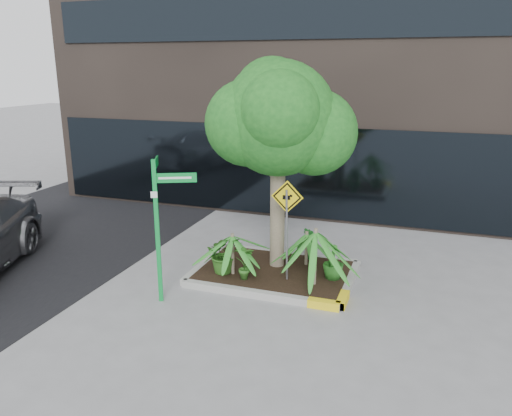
% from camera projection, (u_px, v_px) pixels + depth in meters
% --- Properties ---
extents(ground, '(80.00, 80.00, 0.00)m').
position_uv_depth(ground, '(261.00, 280.00, 10.44)').
color(ground, gray).
rests_on(ground, ground).
extents(asphalt_road, '(7.00, 80.00, 0.01)m').
position_uv_depth(asphalt_road, '(15.00, 245.00, 12.49)').
color(asphalt_road, black).
rests_on(asphalt_road, ground).
extents(planter, '(3.35, 2.36, 0.15)m').
position_uv_depth(planter, '(275.00, 272.00, 10.59)').
color(planter, '#9E9E99').
rests_on(planter, ground).
extents(tree, '(3.02, 2.68, 4.53)m').
position_uv_depth(tree, '(279.00, 118.00, 10.03)').
color(tree, gray).
rests_on(tree, ground).
extents(palm_front, '(1.31, 1.31, 1.45)m').
position_uv_depth(palm_front, '(316.00, 232.00, 9.62)').
color(palm_front, gray).
rests_on(palm_front, ground).
extents(palm_left, '(1.00, 1.00, 1.11)m').
position_uv_depth(palm_left, '(232.00, 236.00, 10.18)').
color(palm_left, gray).
rests_on(palm_left, ground).
extents(palm_back, '(0.85, 0.85, 0.94)m').
position_uv_depth(palm_back, '(307.00, 234.00, 10.70)').
color(palm_back, gray).
rests_on(palm_back, ground).
extents(shrub_a, '(1.02, 1.02, 0.83)m').
position_uv_depth(shrub_a, '(224.00, 254.00, 10.38)').
color(shrub_a, '#2B621C').
rests_on(shrub_a, planter).
extents(shrub_b, '(0.58, 0.58, 0.76)m').
position_uv_depth(shrub_b, '(334.00, 261.00, 10.08)').
color(shrub_b, '#287122').
rests_on(shrub_b, planter).
extents(shrub_c, '(0.45, 0.45, 0.74)m').
position_uv_depth(shrub_c, '(245.00, 262.00, 10.05)').
color(shrub_c, '#2F6A20').
rests_on(shrub_c, planter).
extents(shrub_d, '(0.55, 0.55, 0.75)m').
position_uv_depth(shrub_d, '(311.00, 243.00, 11.09)').
color(shrub_d, '#1E6825').
rests_on(shrub_d, planter).
extents(street_sign_post, '(1.02, 0.76, 2.74)m').
position_uv_depth(street_sign_post, '(160.00, 215.00, 9.14)').
color(street_sign_post, '#0E9A39').
rests_on(street_sign_post, ground).
extents(cattle_sign, '(0.64, 0.20, 2.07)m').
position_uv_depth(cattle_sign, '(287.00, 214.00, 9.67)').
color(cattle_sign, slate).
rests_on(cattle_sign, ground).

